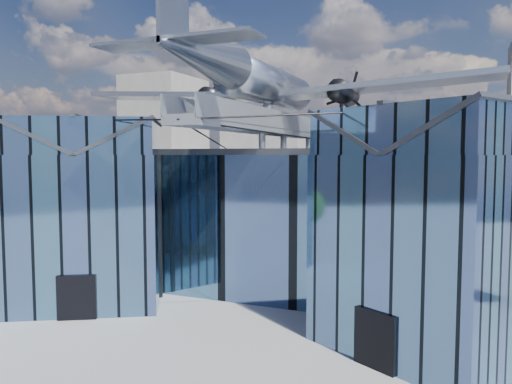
% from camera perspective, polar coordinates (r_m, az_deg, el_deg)
% --- Properties ---
extents(ground_plane, '(120.00, 120.00, 0.00)m').
position_cam_1_polar(ground_plane, '(30.54, -1.50, -13.86)').
color(ground_plane, gray).
extents(museum, '(32.88, 24.50, 17.60)m').
position_cam_1_polar(museum, '(34.63, 2.46, -2.30)').
color(museum, '#476890').
rests_on(museum, ground).
extents(bg_towers, '(77.00, 24.50, 26.00)m').
position_cam_1_polar(bg_towers, '(77.63, 15.14, 4.52)').
color(bg_towers, slate).
rests_on(bg_towers, ground).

